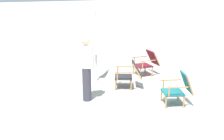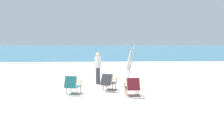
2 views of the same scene
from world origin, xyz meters
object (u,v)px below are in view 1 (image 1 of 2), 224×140
at_px(beach_chair_back_right, 147,62).
at_px(person_near_chairs, 87,68).
at_px(umbrella_furled_white, 96,35).
at_px(beach_chair_front_left, 130,74).
at_px(beach_chair_mid_center, 179,88).

xyz_separation_m(beach_chair_back_right, person_near_chairs, (-1.49, 2.43, 0.41)).
bearing_deg(person_near_chairs, umbrella_furled_white, -25.07).
xyz_separation_m(umbrella_furled_white, person_near_chairs, (-1.55, 0.73, -0.54)).
xyz_separation_m(beach_chair_front_left, beach_chair_mid_center, (-1.54, -0.64, 0.01)).
bearing_deg(person_near_chairs, beach_chair_front_left, -69.76).
bearing_deg(beach_chair_back_right, umbrella_furled_white, 87.93).
bearing_deg(beach_chair_mid_center, beach_chair_front_left, 22.70).
height_order(umbrella_furled_white, person_near_chairs, umbrella_furled_white).
bearing_deg(beach_chair_mid_center, beach_chair_back_right, -8.97).
distance_m(beach_chair_back_right, person_near_chairs, 2.88).
bearing_deg(beach_chair_front_left, beach_chair_back_right, -46.75).
height_order(beach_chair_back_right, person_near_chairs, person_near_chairs).
relative_size(umbrella_furled_white, person_near_chairs, 1.29).
height_order(beach_chair_back_right, beach_chair_mid_center, beach_chair_mid_center).
xyz_separation_m(beach_chair_mid_center, person_near_chairs, (1.03, 2.03, 0.41)).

